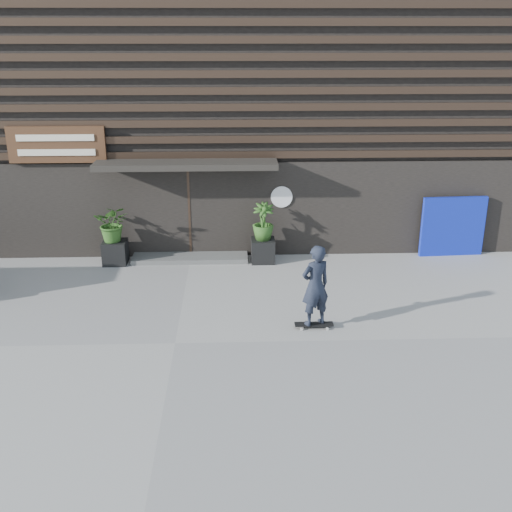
{
  "coord_description": "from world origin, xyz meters",
  "views": [
    {
      "loc": [
        1.17,
        -10.54,
        5.65
      ],
      "look_at": [
        1.62,
        1.81,
        1.1
      ],
      "focal_mm": 43.1,
      "sensor_mm": 36.0,
      "label": 1
    }
  ],
  "objects_px": {
    "planter_pot_left": "(115,252)",
    "blue_tarp": "(453,227)",
    "planter_pot_right": "(263,250)",
    "skateboarder": "(315,286)"
  },
  "relations": [
    {
      "from": "planter_pot_right",
      "to": "skateboarder",
      "type": "relative_size",
      "value": 0.34
    },
    {
      "from": "blue_tarp",
      "to": "skateboarder",
      "type": "height_order",
      "value": "skateboarder"
    },
    {
      "from": "skateboarder",
      "to": "planter_pot_left",
      "type": "bearing_deg",
      "value": 140.36
    },
    {
      "from": "planter_pot_left",
      "to": "planter_pot_right",
      "type": "xyz_separation_m",
      "value": [
        3.8,
        0.0,
        0.0
      ]
    },
    {
      "from": "blue_tarp",
      "to": "planter_pot_left",
      "type": "bearing_deg",
      "value": 178.54
    },
    {
      "from": "planter_pot_right",
      "to": "blue_tarp",
      "type": "xyz_separation_m",
      "value": [
        5.03,
        0.3,
        0.5
      ]
    },
    {
      "from": "planter_pot_left",
      "to": "skateboarder",
      "type": "relative_size",
      "value": 0.34
    },
    {
      "from": "planter_pot_left",
      "to": "blue_tarp",
      "type": "height_order",
      "value": "blue_tarp"
    },
    {
      "from": "planter_pot_left",
      "to": "blue_tarp",
      "type": "bearing_deg",
      "value": 1.95
    },
    {
      "from": "planter_pot_left",
      "to": "blue_tarp",
      "type": "relative_size",
      "value": 0.35
    }
  ]
}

